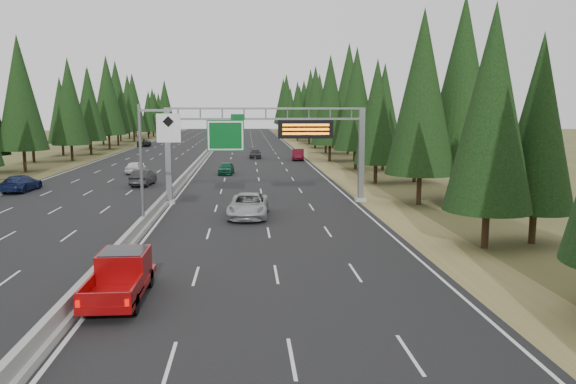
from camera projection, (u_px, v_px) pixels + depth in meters
name	position (u px, v px, depth m)	size (l,w,h in m)	color
road	(205.00, 157.00, 90.37)	(32.00, 260.00, 0.08)	black
shoulder_right	(315.00, 157.00, 91.68)	(3.60, 260.00, 0.06)	olive
shoulder_left	(92.00, 158.00, 89.06)	(3.60, 260.00, 0.06)	#43411F
median_barrier	(205.00, 155.00, 90.31)	(0.70, 260.00, 0.85)	gray
sign_gantry	(274.00, 140.00, 45.75)	(16.75, 0.98, 7.80)	slate
hov_sign_pole	(150.00, 158.00, 35.44)	(2.80, 0.50, 8.00)	slate
tree_row_right	(342.00, 100.00, 88.95)	(11.82, 241.52, 18.95)	black
tree_row_left	(29.00, 99.00, 73.66)	(11.59, 243.26, 18.12)	black
silver_minivan	(249.00, 205.00, 40.19)	(2.77, 6.00, 1.67)	#A5A6AA
red_pickup	(122.00, 272.00, 23.10)	(2.02, 5.65, 1.84)	black
car_ahead_green	(226.00, 168.00, 66.64)	(1.68, 4.17, 1.42)	#114C34
car_ahead_dkred	(298.00, 155.00, 84.99)	(1.74, 4.99, 1.64)	#4F0B17
car_ahead_dkgrey	(255.00, 154.00, 88.19)	(1.83, 4.50, 1.31)	black
car_ahead_white	(231.00, 143.00, 113.15)	(2.68, 5.81, 1.62)	#BBBBBB
car_ahead_far	(236.00, 134.00, 157.44)	(1.74, 4.33, 1.48)	black
car_onc_near	(143.00, 178.00, 56.86)	(1.68, 4.81, 1.58)	black
car_onc_blue	(21.00, 183.00, 52.68)	(2.17, 5.33, 1.55)	#16204D
car_onc_white	(136.00, 167.00, 67.30)	(1.74, 4.32, 1.47)	silver
car_onc_far	(144.00, 143.00, 116.22)	(2.53, 5.49, 1.53)	black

